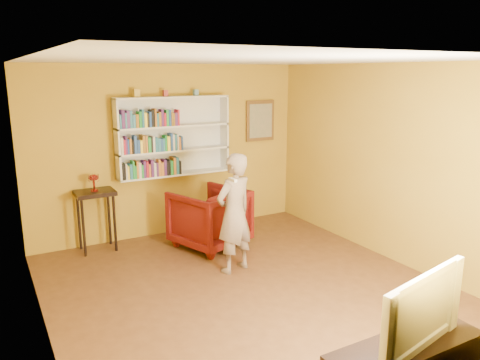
% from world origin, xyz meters
% --- Properties ---
extents(room_shell, '(5.30, 5.80, 2.88)m').
position_xyz_m(room_shell, '(0.00, 0.00, 1.02)').
color(room_shell, '#4F3019').
rests_on(room_shell, ground).
extents(bookshelf, '(1.80, 0.29, 1.23)m').
position_xyz_m(bookshelf, '(0.00, 2.41, 1.59)').
color(bookshelf, silver).
rests_on(bookshelf, room_shell).
extents(books_row_lower, '(0.93, 0.19, 0.27)m').
position_xyz_m(books_row_lower, '(-0.39, 2.30, 1.13)').
color(books_row_lower, black).
rests_on(books_row_lower, bookshelf).
extents(books_row_middle, '(0.96, 0.19, 0.27)m').
position_xyz_m(books_row_middle, '(-0.39, 2.30, 1.51)').
color(books_row_middle, beige).
rests_on(books_row_middle, bookshelf).
extents(books_row_upper, '(0.92, 0.19, 0.27)m').
position_xyz_m(books_row_upper, '(-0.41, 2.30, 1.89)').
color(books_row_upper, '#256789').
rests_on(books_row_upper, bookshelf).
extents(ornament_left, '(0.08, 0.08, 0.12)m').
position_xyz_m(ornament_left, '(-0.56, 2.35, 2.27)').
color(ornament_left, gold).
rests_on(ornament_left, bookshelf).
extents(ornament_centre, '(0.07, 0.07, 0.10)m').
position_xyz_m(ornament_centre, '(-0.11, 2.35, 2.26)').
color(ornament_centre, '#963232').
rests_on(ornament_centre, bookshelf).
extents(ornament_right, '(0.07, 0.07, 0.10)m').
position_xyz_m(ornament_right, '(0.39, 2.35, 2.26)').
color(ornament_right, slate).
rests_on(ornament_right, bookshelf).
extents(framed_painting, '(0.55, 0.05, 0.70)m').
position_xyz_m(framed_painting, '(1.65, 2.46, 1.75)').
color(framed_painting, brown).
rests_on(framed_painting, room_shell).
extents(console_table, '(0.55, 0.42, 0.90)m').
position_xyz_m(console_table, '(-1.28, 2.25, 0.75)').
color(console_table, black).
rests_on(console_table, ground).
extents(ruby_lustre, '(0.15, 0.15, 0.24)m').
position_xyz_m(ruby_lustre, '(-1.28, 2.25, 1.08)').
color(ruby_lustre, maroon).
rests_on(ruby_lustre, console_table).
extents(armchair, '(1.21, 1.23, 0.88)m').
position_xyz_m(armchair, '(0.24, 1.60, 0.44)').
color(armchair, '#460506').
rests_on(armchair, ground).
extents(person, '(0.66, 0.53, 1.58)m').
position_xyz_m(person, '(0.14, 0.63, 0.79)').
color(person, '#796659').
rests_on(person, ground).
extents(game_remote, '(0.04, 0.15, 0.04)m').
position_xyz_m(game_remote, '(-0.02, 0.36, 1.31)').
color(game_remote, silver).
rests_on(game_remote, person).
extents(television, '(1.09, 0.36, 0.63)m').
position_xyz_m(television, '(0.12, -2.25, 0.81)').
color(television, black).
rests_on(television, tv_cabinet).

